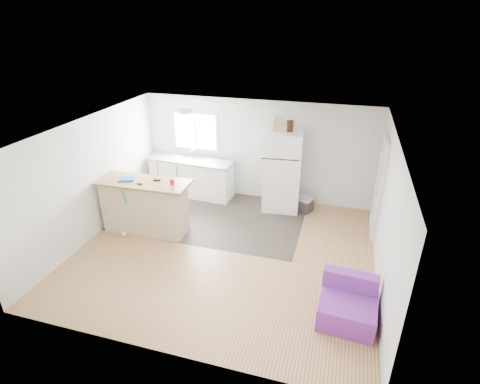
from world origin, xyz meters
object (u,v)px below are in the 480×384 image
purple_seat (348,306)px  refrigerator (282,171)px  mop (126,226)px  cardboard_box (278,124)px  bottle_left (288,126)px  cooler (302,203)px  cleaner_jug (160,231)px  bottle_right (292,126)px  blue_tray (126,179)px  kitchen_cabinets (192,177)px  peninsula (145,206)px  red_cup (172,182)px

purple_seat → refrigerator: bearing=120.4°
mop → cardboard_box: size_ratio=3.78×
purple_seat → bottle_left: size_ratio=3.45×
cooler → purple_seat: 3.42m
cleaner_jug → bottle_right: bearing=52.8°
cooler → bottle_right: size_ratio=2.17×
cleaner_jug → blue_tray: 1.24m
mop → blue_tray: blue_tray is taller
purple_seat → cardboard_box: 4.04m
purple_seat → blue_tray: 4.75m
kitchen_cabinets → refrigerator: bearing=1.7°
purple_seat → bottle_right: 3.96m
cooler → peninsula: bearing=-125.7°
cleaner_jug → purple_seat: bearing=-6.8°
kitchen_cabinets → cooler: bearing=1.5°
refrigerator → red_cup: refrigerator is taller
refrigerator → bottle_right: bottle_right is taller
cooler → bottle_right: (-0.35, 0.01, 1.80)m
cooler → bottle_left: bottle_left is taller
kitchen_cabinets → cleaner_jug: 2.08m
cleaner_jug → cardboard_box: (1.99, 1.89, 1.87)m
peninsula → cleaner_jug: bearing=-25.2°
blue_tray → bottle_left: (2.92, 1.79, 0.83)m
purple_seat → peninsula: bearing=164.7°
peninsula → purple_seat: 4.37m
cooler → cardboard_box: 1.94m
kitchen_cabinets → blue_tray: bearing=-102.9°
cleaner_jug → bottle_left: bottle_left is taller
refrigerator → bottle_left: bottle_left is taller
purple_seat → cleaner_jug: size_ratio=2.88×
bottle_left → peninsula: bearing=-145.7°
peninsula → refrigerator: bearing=34.4°
kitchen_cabinets → bottle_left: bottle_left is taller
purple_seat → mop: (-4.41, 1.13, -0.01)m
purple_seat → bottle_right: bearing=118.3°
peninsula → mop: bearing=-134.6°
mop → bottle_right: (2.95, 2.12, 1.74)m
cooler → bottle_left: size_ratio=2.17×
refrigerator → cooler: size_ratio=3.41×
peninsula → purple_seat: peninsula is taller
cooler → mop: size_ratio=0.48×
mop → bottle_left: 3.96m
cooler → mop: bearing=-123.8°
cooler → blue_tray: size_ratio=1.81×
cleaner_jug → bottle_left: size_ratio=1.20×
cleaner_jug → bottle_right: (2.29, 1.95, 1.85)m
mop → bottle_left: bearing=40.6°
mop → red_cup: (0.95, 0.33, 0.96)m
red_cup → bottle_left: size_ratio=0.48×
refrigerator → cardboard_box: size_ratio=6.17×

